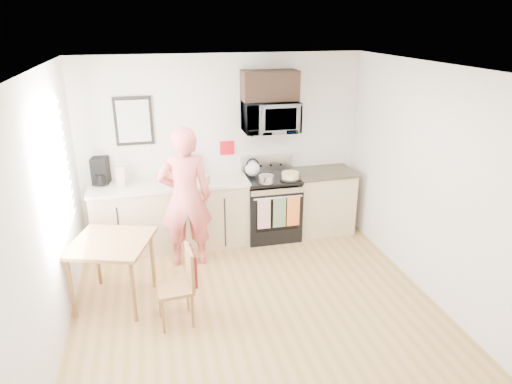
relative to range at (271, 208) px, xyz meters
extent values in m
plane|color=olive|center=(-0.63, -1.98, -0.44)|extent=(4.60, 4.60, 0.00)
cube|color=silver|center=(-0.63, 0.32, 0.86)|extent=(4.00, 0.04, 2.60)
cube|color=silver|center=(-0.63, -4.28, 0.86)|extent=(4.00, 0.04, 2.60)
cube|color=silver|center=(-2.63, -1.98, 0.86)|extent=(0.04, 4.60, 2.60)
cube|color=silver|center=(1.37, -1.98, 0.86)|extent=(0.04, 4.60, 2.60)
cube|color=silver|center=(-0.63, -1.98, 2.16)|extent=(4.00, 4.60, 0.04)
cube|color=silver|center=(-2.61, -1.18, 1.11)|extent=(0.02, 1.40, 1.50)
cube|color=white|center=(-2.60, -1.18, 1.11)|extent=(0.01, 1.30, 1.40)
cube|color=tan|center=(-1.43, 0.02, 0.01)|extent=(2.10, 0.60, 0.90)
cube|color=silver|center=(-1.43, 0.02, 0.48)|extent=(2.14, 0.64, 0.04)
cube|color=tan|center=(0.80, 0.02, 0.01)|extent=(0.84, 0.60, 0.90)
cube|color=black|center=(0.80, 0.02, 0.48)|extent=(0.88, 0.64, 0.04)
cube|color=black|center=(0.00, 0.00, -0.05)|extent=(0.76, 0.65, 0.77)
cube|color=black|center=(0.00, -0.32, 0.01)|extent=(0.61, 0.02, 0.45)
cube|color=silver|center=(0.00, -0.31, 0.34)|extent=(0.74, 0.02, 0.14)
cylinder|color=silver|center=(0.00, -0.36, 0.30)|extent=(0.68, 0.02, 0.02)
cube|color=black|center=(0.00, 0.00, 0.46)|extent=(0.76, 0.65, 0.04)
cube|color=silver|center=(0.00, 0.27, 0.60)|extent=(0.76, 0.08, 0.24)
cube|color=white|center=(-0.20, -0.37, 0.08)|extent=(0.18, 0.02, 0.44)
cube|color=#57714B|center=(0.02, -0.37, 0.08)|extent=(0.18, 0.02, 0.44)
cube|color=orange|center=(0.22, -0.37, 0.08)|extent=(0.18, 0.02, 0.44)
imported|color=silver|center=(0.00, 0.10, 1.32)|extent=(0.76, 0.51, 0.42)
cube|color=black|center=(0.00, 0.15, 1.74)|extent=(0.76, 0.35, 0.40)
cube|color=black|center=(-1.83, 0.30, 1.31)|extent=(0.50, 0.03, 0.65)
cube|color=silver|center=(-1.83, 0.28, 1.31)|extent=(0.42, 0.01, 0.56)
cube|color=red|center=(-0.58, 0.31, 0.86)|extent=(0.20, 0.02, 0.20)
imported|color=#DC3E3C|center=(-1.27, -0.53, 0.48)|extent=(0.68, 0.45, 1.84)
cube|color=brown|center=(-2.15, -1.23, 0.31)|extent=(0.82, 0.82, 0.04)
cylinder|color=brown|center=(-2.58, -1.45, -0.07)|extent=(0.04, 0.04, 0.72)
cylinder|color=brown|center=(-1.94, -1.66, -0.07)|extent=(0.04, 0.04, 0.72)
cylinder|color=brown|center=(-2.37, -0.81, -0.07)|extent=(0.04, 0.04, 0.72)
cylinder|color=brown|center=(-1.73, -1.02, -0.07)|extent=(0.04, 0.04, 0.72)
cube|color=brown|center=(-1.52, -1.77, -0.03)|extent=(0.38, 0.38, 0.04)
cube|color=brown|center=(-1.35, -1.76, 0.19)|extent=(0.06, 0.36, 0.43)
cube|color=#5F1210|center=(-1.33, -1.76, 0.20)|extent=(0.08, 0.32, 0.36)
cylinder|color=brown|center=(-1.65, -1.94, -0.24)|extent=(0.03, 0.03, 0.39)
cylinder|color=brown|center=(-1.35, -1.91, -0.24)|extent=(0.03, 0.03, 0.39)
cylinder|color=brown|center=(-1.68, -1.64, -0.24)|extent=(0.03, 0.03, 0.39)
cylinder|color=brown|center=(-1.38, -1.61, -0.24)|extent=(0.03, 0.03, 0.39)
cube|color=brown|center=(-1.13, 0.24, 0.62)|extent=(0.17, 0.19, 0.24)
cylinder|color=red|center=(-1.03, 0.24, 0.57)|extent=(0.11, 0.11, 0.14)
imported|color=white|center=(-1.50, 0.21, 0.53)|extent=(0.23, 0.23, 0.05)
cube|color=tan|center=(-2.06, 0.04, 0.64)|extent=(0.11, 0.11, 0.28)
cube|color=black|center=(-2.32, 0.23, 0.68)|extent=(0.24, 0.28, 0.36)
cylinder|color=black|center=(-2.32, 0.12, 0.59)|extent=(0.14, 0.14, 0.14)
cube|color=#E2C777|center=(-1.07, -0.10, 0.56)|extent=(0.37, 0.27, 0.12)
cylinder|color=black|center=(0.22, -0.17, 0.50)|extent=(0.30, 0.30, 0.02)
cylinder|color=#D5B66D|center=(0.22, -0.17, 0.55)|extent=(0.24, 0.24, 0.08)
sphere|color=white|center=(-0.26, 0.09, 0.59)|extent=(0.21, 0.21, 0.21)
cone|color=white|center=(-0.26, 0.09, 0.70)|extent=(0.07, 0.07, 0.07)
torus|color=black|center=(-0.26, 0.09, 0.66)|extent=(0.19, 0.02, 0.19)
cylinder|color=silver|center=(-0.14, -0.23, 0.54)|extent=(0.21, 0.21, 0.10)
cylinder|color=black|center=(-0.19, -0.37, 0.58)|extent=(0.09, 0.18, 0.02)
camera|label=1|loc=(-1.63, -5.91, 2.59)|focal=32.00mm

